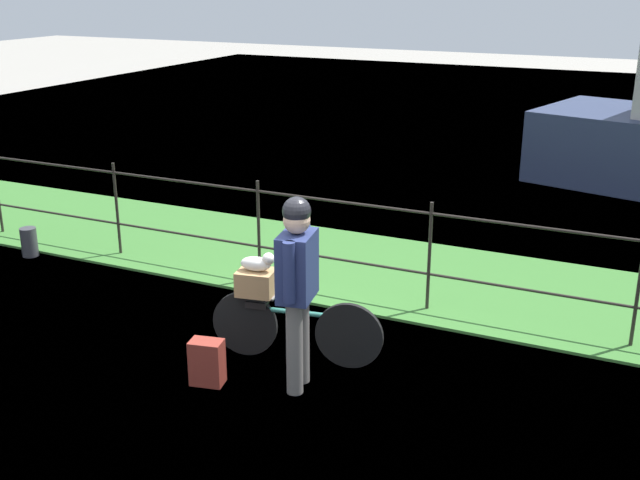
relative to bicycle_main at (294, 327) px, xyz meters
The scene contains 10 objects.
ground_plane 0.72m from the bicycle_main, 112.29° to the right, with size 60.00×60.00×0.00m, color gray.
grass_strip 2.42m from the bicycle_main, 95.81° to the left, with size 27.00×2.40×0.03m, color #38702D.
harbor_water 9.45m from the bicycle_main, 91.47° to the left, with size 30.00×30.00×0.00m, color slate.
iron_fence 1.63m from the bicycle_main, 98.81° to the left, with size 18.04×0.04×1.18m.
bicycle_main is the anchor object (origin of this frame).
wooden_crate 0.53m from the bicycle_main, 169.72° to the right, with size 0.33×0.27×0.22m, color #A87F51.
terrier_dog 0.67m from the bicycle_main, 169.72° to the right, with size 0.32×0.19×0.18m.
cyclist_person 0.83m from the bicycle_main, 59.07° to the right, with size 0.33×0.53×1.68m.
backpack_on_paving 0.86m from the bicycle_main, 124.74° to the right, with size 0.28×0.18×0.40m, color maroon.
mooring_bollard 4.38m from the bicycle_main, 165.91° to the left, with size 0.20×0.20×0.36m, color #38383D.
Camera 1 is at (3.16, -5.07, 3.34)m, focal length 43.65 mm.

